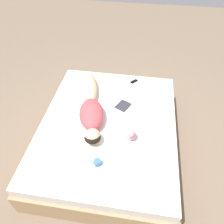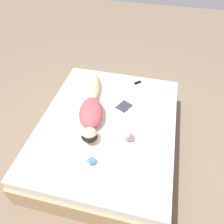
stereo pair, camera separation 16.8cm
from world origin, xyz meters
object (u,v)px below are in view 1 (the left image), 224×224
(person, at_px, (91,108))
(coffee_mug, at_px, (97,163))
(cell_phone, at_px, (134,82))
(open_magazine, at_px, (131,110))

(person, xyz_separation_m, coffee_mug, (-0.24, 0.79, -0.06))
(person, distance_m, cell_phone, 0.95)
(person, bearing_deg, open_magazine, -179.86)
(coffee_mug, bearing_deg, person, -72.87)
(open_magazine, bearing_deg, coffee_mug, 98.89)
(coffee_mug, relative_size, cell_phone, 0.69)
(cell_phone, bearing_deg, open_magazine, 135.57)
(person, bearing_deg, cell_phone, -138.23)
(open_magazine, distance_m, cell_phone, 0.65)
(open_magazine, xyz_separation_m, coffee_mug, (0.29, 0.93, 0.03))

